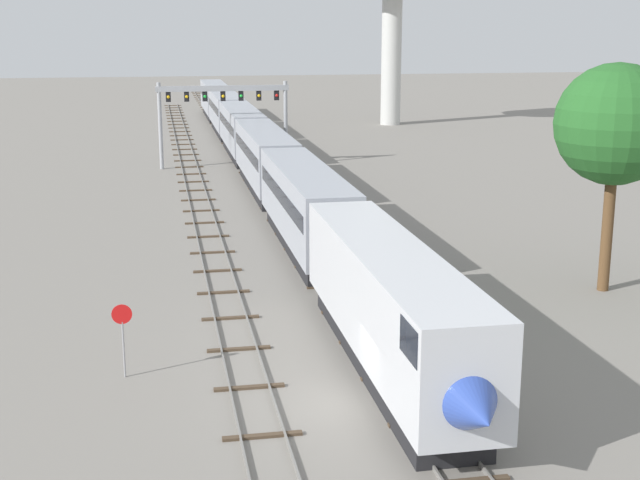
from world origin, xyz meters
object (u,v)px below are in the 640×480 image
object	(u,v)px
passenger_train	(252,142)
signal_gantry	(223,104)
trackside_tree_left	(616,125)
stop_sign	(123,330)

from	to	relation	value
passenger_train	signal_gantry	bearing A→B (deg)	130.90
passenger_train	trackside_tree_left	world-z (taller)	trackside_tree_left
stop_sign	passenger_train	bearing A→B (deg)	78.01
passenger_train	stop_sign	world-z (taller)	passenger_train
stop_sign	trackside_tree_left	size ratio (longest dim) A/B	0.26
trackside_tree_left	signal_gantry	bearing A→B (deg)	110.02
stop_sign	trackside_tree_left	xyz separation A→B (m)	(23.26, 7.12, 6.38)
trackside_tree_left	passenger_train	bearing A→B (deg)	108.36
signal_gantry	trackside_tree_left	world-z (taller)	trackside_tree_left
trackside_tree_left	stop_sign	bearing A→B (deg)	-162.98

